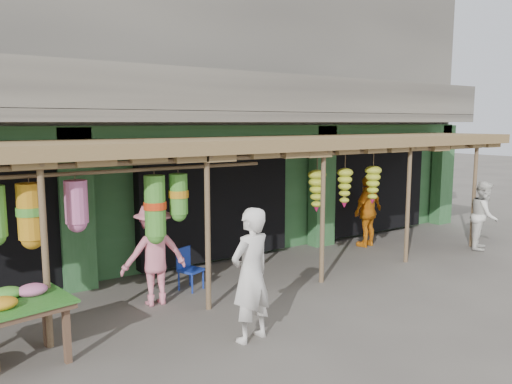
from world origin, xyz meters
TOP-DOWN VIEW (x-y plane):
  - ground at (0.00, 0.00)m, footprint 80.00×80.00m
  - building at (-0.00, 4.87)m, footprint 16.40×6.80m
  - awning at (-0.20, 0.80)m, footprint 14.00×2.70m
  - blue_chair at (-1.32, 0.91)m, footprint 0.49×0.50m
  - person_front at (-1.58, -1.58)m, footprint 0.78×0.60m
  - person_right at (6.00, -0.50)m, footprint 1.01×0.93m
  - person_vendor at (3.87, 1.31)m, footprint 1.10×0.61m
  - person_shopper at (-2.13, 0.54)m, footprint 1.19×0.76m

SIDE VIEW (x-z plane):
  - ground at x=0.00m, z-range 0.00..0.00m
  - blue_chair at x=-1.32m, z-range 0.05..0.83m
  - person_right at x=6.00m, z-range 0.00..1.67m
  - person_shopper at x=-2.13m, z-range 0.00..1.76m
  - person_vendor at x=3.87m, z-range 0.00..1.78m
  - person_front at x=-1.58m, z-range 0.00..1.92m
  - awning at x=-0.20m, z-range 1.18..3.97m
  - building at x=0.00m, z-range -0.13..6.87m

